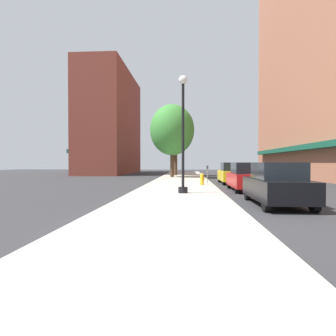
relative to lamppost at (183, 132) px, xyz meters
The scene contains 11 objects.
ground_plane 11.73m from the lamppost, 71.07° to the left, with size 90.00×90.00×0.00m, color #2D2D30.
sidewalk_slab 12.09m from the lamppost, 91.67° to the left, with size 4.80×50.00×0.12m, color #A8A399.
building_far_background 32.06m from the lamppost, 110.94° to the left, with size 6.80×18.00×15.09m.
lamppost is the anchor object (origin of this frame).
fire_hydrant 6.33m from the lamppost, 77.69° to the left, with size 0.33×0.26×0.79m.
parking_meter_near 8.11m from the lamppost, 77.33° to the left, with size 0.14×0.09×1.31m.
tree_near 21.91m from the lamppost, 93.33° to the left, with size 3.99×3.99×7.35m.
tree_mid 16.75m from the lamppost, 94.93° to the left, with size 4.67×4.67×7.67m.
car_black 5.52m from the lamppost, 42.62° to the right, with size 1.80×4.30×1.66m.
car_red 5.10m from the lamppost, 35.67° to the left, with size 1.80×4.30×1.66m.
car_yellow 9.56m from the lamppost, 66.70° to the left, with size 1.80×4.30×1.66m.
Camera 1 is at (0.60, -7.82, 1.65)m, focal length 32.16 mm.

